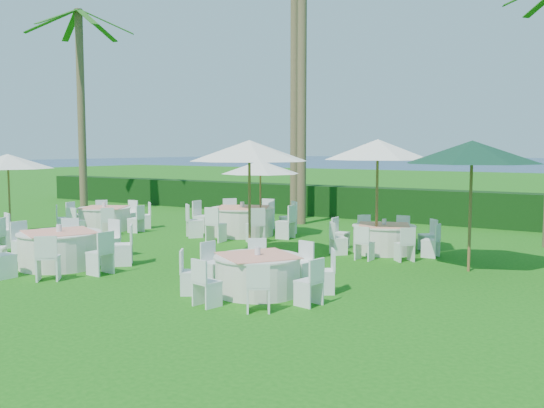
{
  "coord_description": "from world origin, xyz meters",
  "views": [
    {
      "loc": [
        10.2,
        -9.26,
        2.71
      ],
      "look_at": [
        1.98,
        3.4,
        1.3
      ],
      "focal_mm": 40.0,
      "sensor_mm": 36.0,
      "label": 1
    }
  ],
  "objects_px": {
    "banquet_table_f": "(384,238)",
    "umbrella_green": "(472,152)",
    "banquet_table_d": "(104,218)",
    "umbrella_d": "(378,150)",
    "banquet_table_b": "(60,248)",
    "banquet_table_e": "(242,220)",
    "umbrella_c": "(260,167)",
    "umbrella_b": "(249,151)",
    "banquet_table_c": "(258,273)",
    "umbrella_a": "(8,161)"
  },
  "relations": [
    {
      "from": "banquet_table_f",
      "to": "umbrella_green",
      "type": "relative_size",
      "value": 0.97
    },
    {
      "from": "banquet_table_d",
      "to": "umbrella_d",
      "type": "bearing_deg",
      "value": 3.46
    },
    {
      "from": "banquet_table_b",
      "to": "banquet_table_e",
      "type": "height_order",
      "value": "banquet_table_e"
    },
    {
      "from": "banquet_table_f",
      "to": "umbrella_c",
      "type": "relative_size",
      "value": 1.2
    },
    {
      "from": "banquet_table_b",
      "to": "umbrella_c",
      "type": "bearing_deg",
      "value": 79.42
    },
    {
      "from": "banquet_table_d",
      "to": "umbrella_green",
      "type": "bearing_deg",
      "value": -1.2
    },
    {
      "from": "banquet_table_b",
      "to": "banquet_table_f",
      "type": "distance_m",
      "value": 7.95
    },
    {
      "from": "umbrella_b",
      "to": "banquet_table_c",
      "type": "bearing_deg",
      "value": -52.33
    },
    {
      "from": "banquet_table_b",
      "to": "banquet_table_f",
      "type": "height_order",
      "value": "banquet_table_b"
    },
    {
      "from": "banquet_table_d",
      "to": "banquet_table_f",
      "type": "height_order",
      "value": "banquet_table_d"
    },
    {
      "from": "banquet_table_c",
      "to": "umbrella_d",
      "type": "xyz_separation_m",
      "value": [
        0.2,
        5.02,
        2.28
      ]
    },
    {
      "from": "umbrella_a",
      "to": "umbrella_green",
      "type": "xyz_separation_m",
      "value": [
        13.0,
        2.44,
        0.31
      ]
    },
    {
      "from": "banquet_table_c",
      "to": "umbrella_a",
      "type": "height_order",
      "value": "umbrella_a"
    },
    {
      "from": "umbrella_d",
      "to": "umbrella_c",
      "type": "bearing_deg",
      "value": 166.96
    },
    {
      "from": "umbrella_d",
      "to": "umbrella_green",
      "type": "xyz_separation_m",
      "value": [
        2.53,
        -0.81,
        -0.05
      ]
    },
    {
      "from": "banquet_table_c",
      "to": "umbrella_b",
      "type": "distance_m",
      "value": 4.02
    },
    {
      "from": "banquet_table_b",
      "to": "umbrella_d",
      "type": "height_order",
      "value": "umbrella_d"
    },
    {
      "from": "umbrella_a",
      "to": "umbrella_green",
      "type": "relative_size",
      "value": 0.9
    },
    {
      "from": "umbrella_a",
      "to": "umbrella_green",
      "type": "bearing_deg",
      "value": 10.61
    },
    {
      "from": "umbrella_c",
      "to": "umbrella_d",
      "type": "bearing_deg",
      "value": -13.04
    },
    {
      "from": "banquet_table_d",
      "to": "banquet_table_c",
      "type": "bearing_deg",
      "value": -25.94
    },
    {
      "from": "banquet_table_e",
      "to": "umbrella_b",
      "type": "distance_m",
      "value": 4.77
    },
    {
      "from": "umbrella_a",
      "to": "banquet_table_c",
      "type": "bearing_deg",
      "value": -9.79
    },
    {
      "from": "umbrella_b",
      "to": "banquet_table_e",
      "type": "bearing_deg",
      "value": 128.17
    },
    {
      "from": "banquet_table_c",
      "to": "umbrella_c",
      "type": "xyz_separation_m",
      "value": [
        -4.0,
        5.99,
        1.74
      ]
    },
    {
      "from": "banquet_table_d",
      "to": "umbrella_a",
      "type": "relative_size",
      "value": 1.14
    },
    {
      "from": "banquet_table_f",
      "to": "banquet_table_c",
      "type": "bearing_deg",
      "value": -92.5
    },
    {
      "from": "banquet_table_f",
      "to": "banquet_table_e",
      "type": "bearing_deg",
      "value": 173.67
    },
    {
      "from": "banquet_table_b",
      "to": "umbrella_c",
      "type": "distance_m",
      "value": 6.7
    },
    {
      "from": "banquet_table_b",
      "to": "umbrella_green",
      "type": "height_order",
      "value": "umbrella_green"
    },
    {
      "from": "umbrella_c",
      "to": "umbrella_d",
      "type": "xyz_separation_m",
      "value": [
        4.2,
        -0.97,
        0.54
      ]
    },
    {
      "from": "banquet_table_f",
      "to": "umbrella_green",
      "type": "bearing_deg",
      "value": -26.19
    },
    {
      "from": "umbrella_green",
      "to": "umbrella_c",
      "type": "bearing_deg",
      "value": 165.13
    },
    {
      "from": "banquet_table_f",
      "to": "umbrella_d",
      "type": "height_order",
      "value": "umbrella_d"
    },
    {
      "from": "umbrella_c",
      "to": "umbrella_d",
      "type": "height_order",
      "value": "umbrella_d"
    },
    {
      "from": "banquet_table_b",
      "to": "banquet_table_f",
      "type": "xyz_separation_m",
      "value": [
        5.42,
        5.81,
        -0.05
      ]
    },
    {
      "from": "banquet_table_c",
      "to": "banquet_table_e",
      "type": "distance_m",
      "value": 7.58
    },
    {
      "from": "banquet_table_e",
      "to": "umbrella_d",
      "type": "height_order",
      "value": "umbrella_d"
    },
    {
      "from": "banquet_table_f",
      "to": "umbrella_a",
      "type": "bearing_deg",
      "value": -160.76
    },
    {
      "from": "umbrella_c",
      "to": "umbrella_a",
      "type": "bearing_deg",
      "value": -146.03
    },
    {
      "from": "banquet_table_b",
      "to": "umbrella_green",
      "type": "distance_m",
      "value": 9.41
    },
    {
      "from": "banquet_table_b",
      "to": "umbrella_d",
      "type": "bearing_deg",
      "value": 45.03
    },
    {
      "from": "banquet_table_c",
      "to": "umbrella_green",
      "type": "bearing_deg",
      "value": 56.96
    },
    {
      "from": "banquet_table_f",
      "to": "umbrella_d",
      "type": "bearing_deg",
      "value": -94.55
    },
    {
      "from": "umbrella_d",
      "to": "banquet_table_d",
      "type": "bearing_deg",
      "value": -176.54
    },
    {
      "from": "banquet_table_c",
      "to": "banquet_table_f",
      "type": "relative_size",
      "value": 1.01
    },
    {
      "from": "banquet_table_e",
      "to": "banquet_table_f",
      "type": "bearing_deg",
      "value": -6.33
    },
    {
      "from": "banquet_table_c",
      "to": "umbrella_b",
      "type": "xyz_separation_m",
      "value": [
        -2.04,
        2.64,
        2.25
      ]
    },
    {
      "from": "umbrella_a",
      "to": "banquet_table_d",
      "type": "bearing_deg",
      "value": 67.65
    },
    {
      "from": "umbrella_a",
      "to": "umbrella_b",
      "type": "xyz_separation_m",
      "value": [
        8.23,
        0.87,
        0.33
      ]
    }
  ]
}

